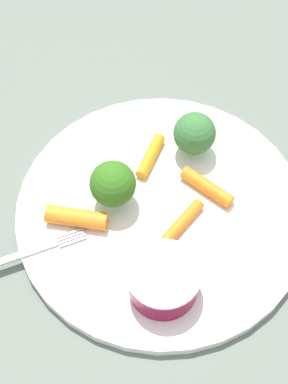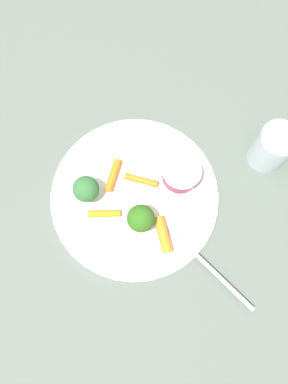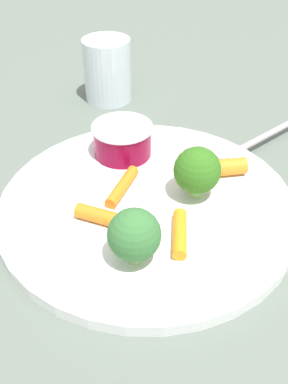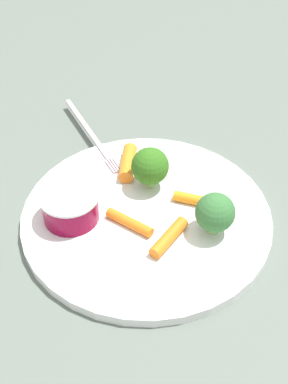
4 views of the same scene
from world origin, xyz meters
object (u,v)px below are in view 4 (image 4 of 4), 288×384
object	(u,v)px
carrot_stick_1	(128,221)
carrot_stick_3	(128,163)
carrot_stick_2	(169,237)
fork	(92,135)
sauce_cup	(70,206)
broccoli_floret_1	(150,166)
broccoli_floret_0	(215,213)
carrot_stick_0	(196,200)
plate	(146,217)

from	to	relation	value
carrot_stick_1	carrot_stick_3	world-z (taller)	carrot_stick_3
carrot_stick_2	fork	distance (m)	0.22
sauce_cup	broccoli_floret_1	distance (m)	0.11
carrot_stick_1	fork	size ratio (longest dim) A/B	0.33
carrot_stick_1	carrot_stick_2	size ratio (longest dim) A/B	1.01
carrot_stick_1	fork	world-z (taller)	carrot_stick_1
broccoli_floret_0	carrot_stick_1	xyz separation A→B (m)	(0.06, -0.08, -0.02)
broccoli_floret_0	carrot_stick_1	world-z (taller)	broccoli_floret_0
carrot_stick_1	carrot_stick_2	bearing A→B (deg)	102.98
broccoli_floret_0	broccoli_floret_1	xyz separation A→B (m)	(-0.01, -0.10, 0.00)
carrot_stick_2	carrot_stick_0	bearing A→B (deg)	-167.46
carrot_stick_2	carrot_stick_3	world-z (taller)	carrot_stick_3
broccoli_floret_0	carrot_stick_0	xyz separation A→B (m)	(-0.02, -0.04, -0.02)
broccoli_floret_1	fork	size ratio (longest dim) A/B	0.30
broccoli_floret_1	carrot_stick_2	world-z (taller)	broccoli_floret_1
plate	carrot_stick_2	size ratio (longest dim) A/B	4.97
broccoli_floret_1	carrot_stick_0	bearing A→B (deg)	101.40
broccoli_floret_0	carrot_stick_1	distance (m)	0.10
broccoli_floret_0	broccoli_floret_1	bearing A→B (deg)	-95.23
broccoli_floret_0	plate	bearing A→B (deg)	-68.66
sauce_cup	fork	distance (m)	0.16
carrot_stick_0	carrot_stick_1	world-z (taller)	same
plate	carrot_stick_0	size ratio (longest dim) A/B	5.41
broccoli_floret_0	carrot_stick_3	world-z (taller)	broccoli_floret_0
plate	carrot_stick_2	world-z (taller)	carrot_stick_2
broccoli_floret_0	fork	world-z (taller)	broccoli_floret_0
broccoli_floret_0	carrot_stick_0	distance (m)	0.05
carrot_stick_1	carrot_stick_0	bearing A→B (deg)	155.60
plate	carrot_stick_1	size ratio (longest dim) A/B	4.92
carrot_stick_3	fork	world-z (taller)	carrot_stick_3
sauce_cup	carrot_stick_2	xyz separation A→B (m)	(-0.05, 0.11, -0.01)
carrot_stick_3	carrot_stick_2	bearing A→B (deg)	63.01
plate	broccoli_floret_1	distance (m)	0.06
broccoli_floret_1	carrot_stick_3	bearing A→B (deg)	-98.03
carrot_stick_3	fork	xyz separation A→B (m)	(-0.02, -0.09, -0.01)
sauce_cup	broccoli_floret_1	size ratio (longest dim) A/B	1.24
plate	carrot_stick_3	xyz separation A→B (m)	(-0.04, -0.07, 0.01)
carrot_stick_3	fork	bearing A→B (deg)	-101.23
broccoli_floret_1	plate	bearing A→B (deg)	36.96
sauce_cup	broccoli_floret_0	xyz separation A→B (m)	(-0.09, 0.13, 0.01)
broccoli_floret_1	carrot_stick_2	xyz separation A→B (m)	(0.05, 0.08, -0.02)
sauce_cup	carrot_stick_2	bearing A→B (deg)	113.65
sauce_cup	carrot_stick_1	bearing A→B (deg)	122.07
carrot_stick_1	carrot_stick_2	xyz separation A→B (m)	(-0.01, 0.05, 0.00)
sauce_cup	carrot_stick_3	bearing A→B (deg)	-173.16
carrot_stick_1	fork	bearing A→B (deg)	-120.07
carrot_stick_0	carrot_stick_3	size ratio (longest dim) A/B	0.89
plate	carrot_stick_0	distance (m)	0.06
sauce_cup	fork	bearing A→B (deg)	-141.52
sauce_cup	carrot_stick_1	world-z (taller)	sauce_cup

